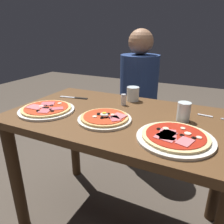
% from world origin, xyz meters
% --- Properties ---
extents(ground_plane, '(8.00, 8.00, 0.00)m').
position_xyz_m(ground_plane, '(0.00, 0.00, 0.00)').
color(ground_plane, '#4C4238').
extents(dining_table, '(1.19, 0.70, 0.75)m').
position_xyz_m(dining_table, '(0.00, 0.00, 0.62)').
color(dining_table, brown).
rests_on(dining_table, ground).
extents(pizza_foreground, '(0.27, 0.27, 0.05)m').
position_xyz_m(pizza_foreground, '(-0.04, -0.10, 0.76)').
color(pizza_foreground, silver).
rests_on(pizza_foreground, dining_table).
extents(pizza_across_left, '(0.32, 0.32, 0.03)m').
position_xyz_m(pizza_across_left, '(0.31, -0.15, 0.76)').
color(pizza_across_left, silver).
rests_on(pizza_across_left, dining_table).
extents(pizza_across_right, '(0.30, 0.30, 0.03)m').
position_xyz_m(pizza_across_right, '(-0.39, -0.13, 0.76)').
color(pizza_across_right, white).
rests_on(pizza_across_right, dining_table).
extents(water_glass_near, '(0.08, 0.08, 0.09)m').
position_xyz_m(water_glass_near, '(-0.03, 0.26, 0.78)').
color(water_glass_near, silver).
rests_on(water_glass_near, dining_table).
extents(water_glass_far, '(0.06, 0.06, 0.09)m').
position_xyz_m(water_glass_far, '(0.31, 0.07, 0.79)').
color(water_glass_far, silver).
rests_on(water_glass_far, dining_table).
extents(fork, '(0.16, 0.03, 0.00)m').
position_xyz_m(fork, '(0.43, 0.18, 0.75)').
color(fork, silver).
rests_on(fork, dining_table).
extents(knife, '(0.20, 0.05, 0.01)m').
position_xyz_m(knife, '(-0.39, 0.14, 0.75)').
color(knife, silver).
rests_on(knife, dining_table).
extents(salt_shaker, '(0.03, 0.03, 0.07)m').
position_xyz_m(salt_shaker, '(-0.05, 0.16, 0.78)').
color(salt_shaker, white).
rests_on(salt_shaker, dining_table).
extents(diner_person, '(0.32, 0.32, 1.18)m').
position_xyz_m(diner_person, '(-0.15, 0.73, 0.56)').
color(diner_person, black).
rests_on(diner_person, ground).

